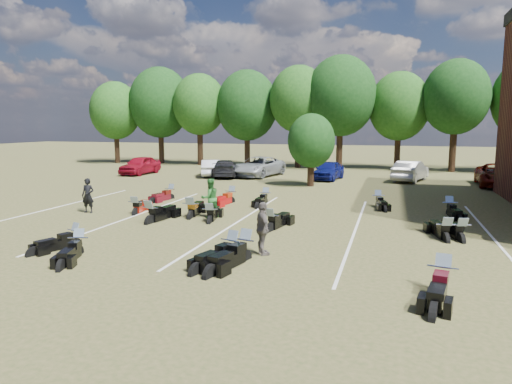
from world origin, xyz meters
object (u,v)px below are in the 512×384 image
at_px(car_0, 140,165).
at_px(car_4, 328,170).
at_px(person_green, 210,198).
at_px(person_grey, 263,229).
at_px(person_black, 88,196).
at_px(motorcycle_0, 74,246).
at_px(motorcycle_7, 136,215).
at_px(motorcycle_14, 170,199).
at_px(motorcycle_3, 231,260).

relative_size(car_0, car_4, 1.07).
xyz_separation_m(person_green, person_grey, (3.92, -5.10, -0.02)).
height_order(person_black, motorcycle_0, person_black).
height_order(car_4, motorcycle_7, car_4).
relative_size(person_black, motorcycle_7, 0.76).
distance_m(person_green, motorcycle_7, 3.74).
bearing_deg(motorcycle_0, motorcycle_14, 116.93).
distance_m(motorcycle_0, motorcycle_7, 5.63).
bearing_deg(car_4, motorcycle_14, -113.88).
bearing_deg(person_black, motorcycle_0, -64.59).
bearing_deg(person_grey, motorcycle_0, 63.73).
bearing_deg(person_grey, motorcycle_3, 103.20).
xyz_separation_m(motorcycle_0, motorcycle_7, (-0.96, 5.55, 0.00)).
bearing_deg(motorcycle_7, motorcycle_0, 88.21).
xyz_separation_m(person_black, person_green, (5.99, 0.66, 0.05)).
bearing_deg(motorcycle_7, person_grey, 136.43).
relative_size(car_4, motorcycle_14, 1.98).
height_order(car_0, person_green, person_green).
bearing_deg(motorcycle_3, car_0, 143.22).
xyz_separation_m(car_4, motorcycle_14, (-7.31, -11.83, -0.72)).
bearing_deg(motorcycle_14, car_0, 137.71).
relative_size(car_4, motorcycle_0, 2.09).
distance_m(car_4, motorcycle_7, 17.72).
bearing_deg(person_green, person_grey, 83.37).
bearing_deg(motorcycle_3, motorcycle_7, 157.10).
height_order(person_grey, motorcycle_0, person_grey).
height_order(motorcycle_0, motorcycle_14, motorcycle_14).
height_order(person_black, person_grey, person_grey).
bearing_deg(person_green, motorcycle_14, -89.12).
distance_m(car_0, person_black, 17.22).
relative_size(car_0, person_grey, 2.61).
bearing_deg(motorcycle_3, motorcycle_0, -163.37).
relative_size(car_0, person_green, 2.55).
relative_size(car_0, person_black, 2.72).
bearing_deg(motorcycle_7, motorcycle_3, 128.96).
xyz_separation_m(person_grey, motorcycle_3, (-0.79, -0.84, -0.86)).
height_order(car_4, person_grey, person_grey).
bearing_deg(car_0, motorcycle_14, -51.57).
height_order(person_black, motorcycle_14, person_black).
bearing_deg(motorcycle_3, person_grey, 63.42).
bearing_deg(motorcycle_7, car_4, -124.18).
xyz_separation_m(person_grey, motorcycle_7, (-7.53, 4.70, -0.86)).
xyz_separation_m(car_0, motorcycle_3, (15.77, -21.17, -0.77)).
relative_size(person_black, motorcycle_3, 0.73).
bearing_deg(person_green, motorcycle_3, 73.59).
relative_size(car_4, motorcycle_3, 1.85).
distance_m(car_4, person_black, 18.97).
distance_m(motorcycle_3, motorcycle_14, 12.41).
height_order(car_0, motorcycle_3, car_0).
bearing_deg(car_4, person_black, -111.08).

